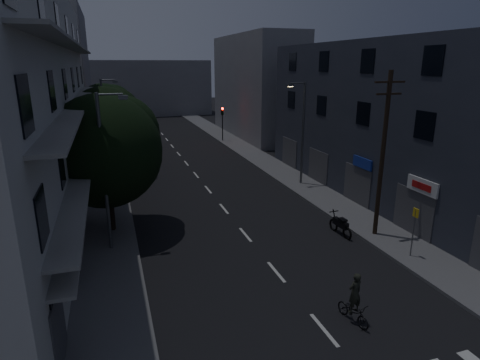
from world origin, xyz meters
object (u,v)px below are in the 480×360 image
utility_pole (383,152)px  bus_stop_sign (414,223)px  cyclist (354,306)px  motorcycle (340,226)px

utility_pole → bus_stop_sign: size_ratio=3.56×
bus_stop_sign → cyclist: (-5.69, -3.56, -1.20)m
bus_stop_sign → utility_pole: bearing=90.3°
cyclist → bus_stop_sign: bearing=21.5°
motorcycle → cyclist: size_ratio=1.03×
utility_pole → cyclist: 9.55m
bus_stop_sign → cyclist: bearing=-148.0°
utility_pole → cyclist: (-5.67, -6.45, -4.18)m
bus_stop_sign → motorcycle: size_ratio=1.20×
utility_pole → motorcycle: utility_pole is taller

